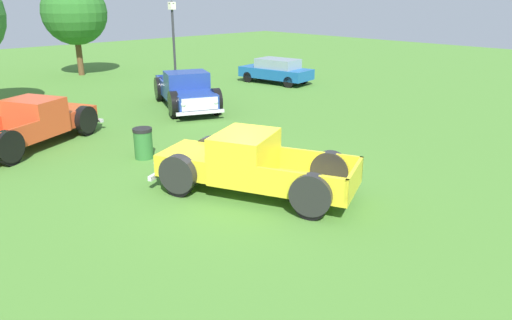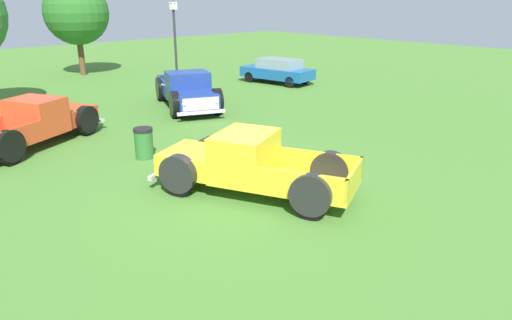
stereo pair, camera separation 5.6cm
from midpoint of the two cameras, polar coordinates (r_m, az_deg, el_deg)
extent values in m
plane|color=#477A2D|center=(12.57, -1.59, -3.12)|extent=(80.00, 80.00, 0.00)
cube|color=yellow|center=(12.57, -7.14, -0.02)|extent=(2.03, 2.02, 0.56)
cube|color=silver|center=(12.96, -10.14, 0.42)|extent=(1.29, 0.63, 0.47)
sphere|color=silver|center=(12.46, -11.59, -0.31)|extent=(0.20, 0.20, 0.20)
sphere|color=silver|center=(13.44, -8.68, 1.30)|extent=(0.20, 0.20, 0.20)
cube|color=yellow|center=(11.86, -1.22, 0.50)|extent=(2.09, 1.90, 1.17)
cube|color=#8C9EA8|center=(12.04, -3.93, 2.02)|extent=(1.35, 0.64, 0.51)
cube|color=yellow|center=(11.50, 6.69, -3.08)|extent=(2.42, 2.64, 0.10)
cube|color=yellow|center=(10.66, 5.54, -2.97)|extent=(0.95, 1.97, 0.56)
cube|color=yellow|center=(12.11, 7.82, -0.29)|extent=(0.95, 1.97, 0.56)
cube|color=yellow|center=(11.17, 11.80, -2.24)|extent=(1.58, 0.77, 0.56)
cylinder|color=black|center=(11.99, -9.09, -2.51)|extent=(0.52, 0.79, 0.77)
cylinder|color=#B7B7BC|center=(11.98, -9.11, -2.53)|extent=(0.35, 0.38, 0.31)
cylinder|color=black|center=(11.92, -9.14, -1.64)|extent=(0.66, 1.00, 0.97)
cylinder|color=black|center=(13.37, -5.30, -0.04)|extent=(0.52, 0.79, 0.77)
cylinder|color=#B7B7BC|center=(13.38, -5.28, -0.03)|extent=(0.35, 0.38, 0.31)
cylinder|color=black|center=(13.30, -5.32, 0.75)|extent=(0.66, 1.00, 0.97)
cylinder|color=black|center=(10.70, 6.70, -5.13)|extent=(0.52, 0.79, 0.77)
cylinder|color=#B7B7BC|center=(10.70, 6.68, -5.15)|extent=(0.35, 0.38, 0.31)
cylinder|color=black|center=(10.63, 6.74, -4.17)|extent=(0.66, 1.00, 0.97)
cylinder|color=black|center=(12.23, 8.95, -2.06)|extent=(0.52, 0.79, 0.77)
cylinder|color=#B7B7BC|center=(12.24, 8.96, -2.04)|extent=(0.35, 0.38, 0.31)
cylinder|color=black|center=(12.16, 8.99, -1.21)|extent=(0.66, 1.00, 0.97)
cube|color=silver|center=(13.09, -10.21, -0.87)|extent=(1.73, 0.85, 0.12)
cube|color=#D14723|center=(18.52, -21.56, 5.03)|extent=(2.03, 2.04, 0.55)
cube|color=silver|center=(19.08, -20.02, 5.60)|extent=(0.66, 1.26, 0.47)
sphere|color=silver|center=(19.46, -21.45, 5.76)|extent=(0.20, 0.20, 0.20)
sphere|color=silver|center=(18.67, -18.63, 5.56)|extent=(0.20, 0.20, 0.20)
cube|color=#D14723|center=(17.47, -24.72, 4.84)|extent=(1.92, 2.09, 1.16)
cube|color=#8C9EA8|center=(17.84, -23.46, 6.13)|extent=(0.68, 1.32, 0.51)
cube|color=#D14723|center=(15.82, -26.86, 2.40)|extent=(1.94, 1.01, 0.55)
cylinder|color=black|center=(19.15, -23.35, 4.37)|extent=(0.79, 0.54, 0.77)
cylinder|color=#B7B7BC|center=(19.16, -23.37, 4.37)|extent=(0.38, 0.35, 0.31)
cylinder|color=black|center=(19.11, -23.43, 4.93)|extent=(0.99, 0.68, 0.97)
cylinder|color=black|center=(18.03, -19.44, 4.01)|extent=(0.79, 0.54, 0.77)
cylinder|color=#B7B7BC|center=(18.03, -19.41, 4.01)|extent=(0.38, 0.35, 0.31)
cylinder|color=black|center=(17.99, -19.51, 4.60)|extent=(0.99, 0.68, 0.97)
cylinder|color=black|center=(15.72, -27.21, 0.81)|extent=(0.79, 0.54, 0.77)
cylinder|color=#B7B7BC|center=(15.72, -27.18, 0.81)|extent=(0.38, 0.35, 0.31)
cylinder|color=black|center=(15.67, -27.31, 1.48)|extent=(0.99, 0.68, 0.97)
cube|color=silver|center=(19.18, -19.84, 4.71)|extent=(0.90, 1.70, 0.12)
cube|color=navy|center=(19.76, -7.10, 7.15)|extent=(2.11, 2.10, 0.58)
cube|color=silver|center=(18.98, -6.53, 6.68)|extent=(1.36, 0.63, 0.49)
sphere|color=silver|center=(19.15, -4.66, 6.94)|extent=(0.21, 0.21, 0.21)
sphere|color=silver|center=(18.86, -8.47, 6.61)|extent=(0.21, 0.21, 0.21)
cube|color=navy|center=(21.13, -8.07, 8.77)|extent=(2.18, 1.97, 1.22)
cube|color=#8C9EA8|center=(20.46, -7.72, 9.22)|extent=(1.43, 0.64, 0.54)
cube|color=navy|center=(22.97, -8.98, 8.14)|extent=(2.51, 2.75, 0.11)
cube|color=navy|center=(23.08, -6.94, 9.16)|extent=(0.95, 2.09, 0.58)
cube|color=navy|center=(22.77, -11.13, 8.81)|extent=(0.95, 2.09, 0.58)
cube|color=navy|center=(23.95, -9.54, 9.40)|extent=(1.67, 0.77, 0.58)
cylinder|color=black|center=(20.04, -4.57, 6.55)|extent=(0.53, 0.84, 0.81)
cylinder|color=#B7B7BC|center=(20.04, -4.54, 6.55)|extent=(0.36, 0.40, 0.32)
cylinder|color=black|center=(19.99, -4.58, 7.12)|extent=(0.67, 1.06, 1.02)
cylinder|color=black|center=(19.65, -9.62, 6.09)|extent=(0.53, 0.84, 0.81)
cylinder|color=#B7B7BC|center=(19.65, -9.65, 6.09)|extent=(0.36, 0.40, 0.32)
cylinder|color=black|center=(19.61, -9.65, 6.67)|extent=(0.67, 1.06, 1.02)
cylinder|color=black|center=(23.42, -6.94, 8.31)|extent=(0.53, 0.84, 0.81)
cylinder|color=#B7B7BC|center=(23.42, -6.92, 8.32)|extent=(0.36, 0.40, 0.32)
cylinder|color=black|center=(23.38, -6.96, 8.81)|extent=(0.67, 1.06, 1.02)
cylinder|color=black|center=(23.09, -11.29, 7.93)|extent=(0.53, 0.84, 0.81)
cylinder|color=#B7B7BC|center=(23.09, -11.32, 7.93)|extent=(0.36, 0.40, 0.32)
cylinder|color=black|center=(23.06, -11.33, 8.43)|extent=(0.67, 1.06, 1.02)
cube|color=silver|center=(19.02, -6.47, 5.68)|extent=(1.83, 0.86, 0.13)
cube|color=#195699|center=(27.41, 2.60, 10.38)|extent=(2.33, 4.32, 0.56)
cube|color=#7F939E|center=(27.25, 2.86, 11.46)|extent=(1.77, 2.50, 0.51)
cylinder|color=black|center=(27.68, -0.71, 9.90)|extent=(0.28, 0.62, 0.60)
cylinder|color=black|center=(28.85, 1.15, 10.28)|extent=(0.28, 0.62, 0.60)
cylinder|color=black|center=(26.07, 4.17, 9.27)|extent=(0.28, 0.62, 0.60)
cylinder|color=black|center=(27.31, 5.93, 9.67)|extent=(0.28, 0.62, 0.60)
cube|color=#2D2D33|center=(25.38, -9.28, 8.40)|extent=(0.36, 0.36, 0.25)
cylinder|color=#2D2D33|center=(25.09, -9.54, 12.97)|extent=(0.12, 0.12, 3.82)
cube|color=#F2EACC|center=(24.96, -9.81, 17.74)|extent=(0.28, 0.28, 0.36)
cone|color=#2D2D33|center=(24.95, -9.83, 18.15)|extent=(0.32, 0.32, 0.14)
cylinder|color=#2D6B2D|center=(14.97, -13.15, 1.80)|extent=(0.56, 0.56, 0.85)
cylinder|color=black|center=(14.83, -13.29, 3.55)|extent=(0.59, 0.59, 0.10)
cylinder|color=brown|center=(32.06, -20.12, 11.59)|extent=(0.36, 0.36, 2.31)
sphere|color=#286623|center=(31.87, -20.67, 16.20)|extent=(3.83, 3.83, 3.83)
camera|label=1|loc=(0.03, -89.86, 0.05)|focal=33.43mm
camera|label=2|loc=(0.03, 90.14, -0.05)|focal=33.43mm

